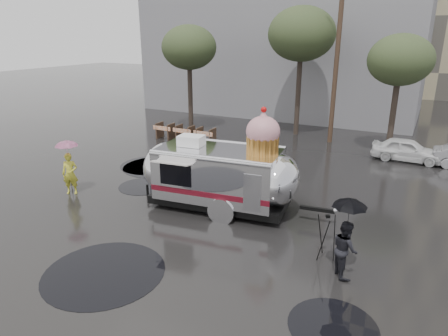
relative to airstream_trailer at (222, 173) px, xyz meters
The scene contains 14 objects.
ground 2.85m from the airstream_trailer, 117.43° to the right, with size 120.00×120.00×0.00m, color black.
puddles 2.87m from the airstream_trailer, behind, with size 13.65×11.84×0.01m.
grey_building 22.98m from the airstream_trailer, 103.23° to the left, with size 22.00×12.00×13.00m, color slate.
utility_pole 12.32m from the airstream_trailer, 83.39° to the left, with size 1.60×0.28×9.00m.
tree_left 14.12m from the airstream_trailer, 126.92° to the left, with size 3.64×3.64×6.95m.
tree_mid 13.77m from the airstream_trailer, 95.04° to the left, with size 4.20×4.20×8.03m.
tree_right 12.40m from the airstream_trailer, 65.77° to the left, with size 3.36×3.36×6.42m.
barricade_row 10.30m from the airstream_trailer, 130.63° to the left, with size 4.30×0.80×1.00m.
airstream_trailer is the anchor object (origin of this frame).
person_left 6.53m from the airstream_trailer, 165.80° to the right, with size 0.63×0.42×1.75m, color gold.
umbrella_pink 6.52m from the airstream_trailer, 165.80° to the right, with size 1.14×1.14×2.33m.
person_right 5.70m from the airstream_trailer, 25.43° to the right, with size 0.79×0.44×1.64m, color black.
umbrella_black 5.68m from the airstream_trailer, 25.43° to the right, with size 1.14×1.14×2.33m.
tripod 4.83m from the airstream_trailer, 22.00° to the right, with size 0.60×0.55×1.45m.
Camera 1 is at (7.74, -10.35, 6.45)m, focal length 32.00 mm.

